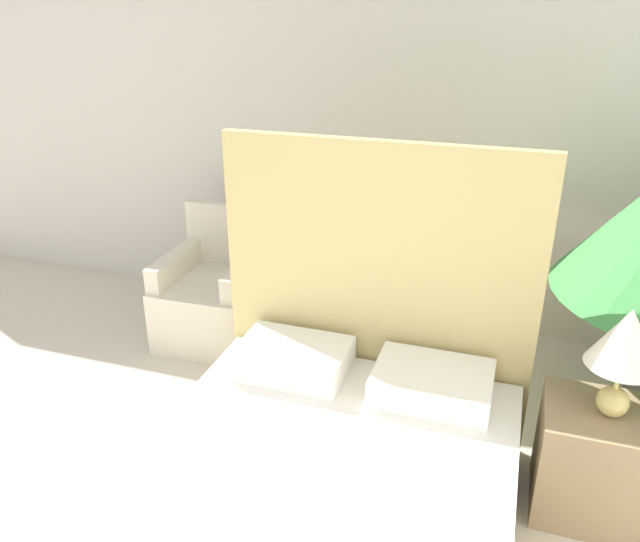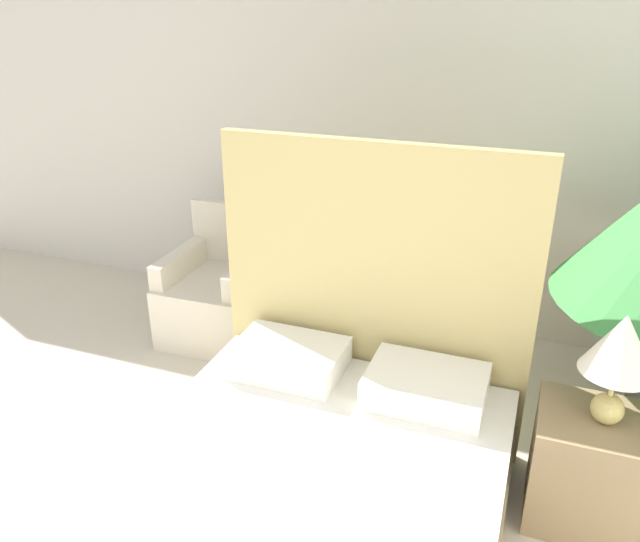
{
  "view_description": "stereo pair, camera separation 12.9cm",
  "coord_description": "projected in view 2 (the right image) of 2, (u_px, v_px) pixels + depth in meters",
  "views": [
    {
      "loc": [
        1.01,
        -0.37,
        2.17
      ],
      "look_at": [
        -0.02,
        2.71,
        0.74
      ],
      "focal_mm": 35.0,
      "sensor_mm": 36.0,
      "label": 1
    },
    {
      "loc": [
        1.13,
        -0.33,
        2.17
      ],
      "look_at": [
        -0.02,
        2.71,
        0.74
      ],
      "focal_mm": 35.0,
      "sensor_mm": 36.0,
      "label": 2
    }
  ],
  "objects": [
    {
      "name": "wall_back",
      "position": [
        377.0,
        115.0,
        4.13
      ],
      "size": [
        10.0,
        0.06,
        2.9
      ],
      "color": "silver",
      "rests_on": "ground_plane"
    },
    {
      "name": "bed",
      "position": [
        303.0,
        506.0,
        2.52
      ],
      "size": [
        1.58,
        2.14,
        1.57
      ],
      "color": "#8C7A5B",
      "rests_on": "ground_plane"
    },
    {
      "name": "armchair_near_window_left",
      "position": [
        218.0,
        298.0,
        4.28
      ],
      "size": [
        0.64,
        0.7,
        0.87
      ],
      "rotation": [
        0.0,
        0.0,
        0.03
      ],
      "color": "beige",
      "rests_on": "ground_plane"
    },
    {
      "name": "armchair_near_window_right",
      "position": [
        346.0,
        321.0,
        3.98
      ],
      "size": [
        0.69,
        0.75,
        0.87
      ],
      "rotation": [
        0.0,
        0.0,
        0.11
      ],
      "color": "beige",
      "rests_on": "ground_plane"
    },
    {
      "name": "nightstand",
      "position": [
        590.0,
        468.0,
        2.74
      ],
      "size": [
        0.5,
        0.44,
        0.53
      ],
      "color": "#937A56",
      "rests_on": "ground_plane"
    },
    {
      "name": "table_lamp",
      "position": [
        620.0,
        350.0,
        2.48
      ],
      "size": [
        0.3,
        0.3,
        0.5
      ],
      "color": "tan",
      "rests_on": "nightstand"
    },
    {
      "name": "side_table",
      "position": [
        280.0,
        318.0,
        4.15
      ],
      "size": [
        0.33,
        0.33,
        0.42
      ],
      "color": "brown",
      "rests_on": "ground_plane"
    }
  ]
}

